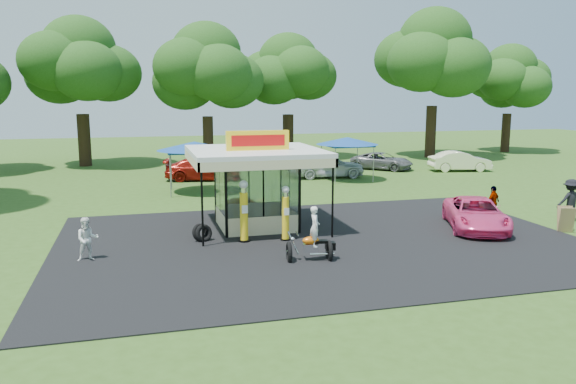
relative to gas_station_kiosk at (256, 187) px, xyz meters
name	(u,v)px	position (x,y,z in m)	size (l,w,h in m)	color
ground	(341,256)	(2.00, -4.99, -1.78)	(120.00, 120.00, 0.00)	#314E18
asphalt_apron	(323,241)	(2.00, -2.99, -1.76)	(20.00, 14.00, 0.04)	black
gas_station_kiosk	(256,187)	(0.00, 0.00, 0.00)	(5.40, 5.40, 4.18)	white
gas_pump_left	(244,213)	(-0.94, -2.25, -0.62)	(0.45, 0.45, 2.43)	black
gas_pump_right	(286,215)	(0.66, -2.46, -0.74)	(0.40, 0.40, 2.17)	black
motorcycle	(313,239)	(0.88, -5.27, -1.01)	(1.72, 0.99, 1.98)	black
spare_tires	(202,233)	(-2.50, -1.73, -1.43)	(0.90, 0.75, 0.72)	black
a_frame_sign	(566,219)	(12.20, -4.11, -1.24)	(0.65, 0.74, 1.07)	#593819
kiosk_car	(246,207)	(0.00, 2.21, -1.30)	(1.13, 2.82, 0.96)	yellow
pink_sedan	(476,214)	(8.90, -2.70, -1.12)	(2.20, 4.76, 1.32)	#F24184
spectator_west	(87,239)	(-6.56, -3.24, -1.02)	(0.74, 0.58, 1.52)	white
spectator_east_a	(570,200)	(13.88, -2.42, -0.83)	(1.24, 0.71, 1.91)	black
spectator_east_b	(493,203)	(10.80, -1.17, -1.01)	(0.90, 0.38, 1.54)	gray
bg_car_b	(203,169)	(-0.63, 14.11, -1.06)	(2.03, 5.00, 1.45)	#9A140B
bg_car_c	(326,165)	(7.67, 13.11, -0.92)	(2.04, 5.07, 1.73)	silver
bg_car_d	(382,161)	(13.11, 16.00, -1.14)	(2.13, 4.62, 1.29)	#5E5F61
bg_car_e	(460,161)	(18.31, 13.66, -1.05)	(1.56, 4.47, 1.47)	#F6F5BC
tent_west	(194,146)	(-1.61, 9.48, 0.90)	(4.24, 4.24, 2.97)	gray
tent_east	(347,141)	(8.60, 11.69, 0.80)	(4.08, 4.08, 2.85)	gray
oak_far_b	(80,73)	(-8.81, 24.16, 5.47)	(9.52, 9.52, 11.35)	black
oak_far_c	(207,77)	(0.76, 22.31, 5.20)	(9.33, 9.33, 11.00)	black
oak_far_d	(288,81)	(8.37, 25.82, 5.04)	(9.00, 9.00, 10.71)	black
oak_far_e	(434,65)	(20.76, 22.52, 6.41)	(10.78, 10.78, 12.83)	black
oak_far_f	(509,85)	(30.41, 25.01, 4.78)	(8.48, 8.48, 10.22)	black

